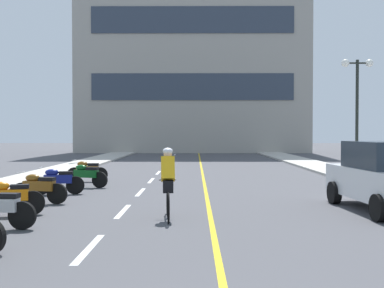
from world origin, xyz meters
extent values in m
plane|color=#47474C|center=(0.00, 21.00, 0.00)|extent=(140.00, 140.00, 0.00)
cube|color=#B7B2A8|center=(-7.20, 24.00, 0.06)|extent=(2.40, 72.00, 0.12)
cube|color=#B7B2A8|center=(7.20, 24.00, 0.06)|extent=(2.40, 72.00, 0.12)
cube|color=silver|center=(-2.00, 6.00, 0.00)|extent=(0.14, 2.20, 0.01)
cube|color=silver|center=(-2.00, 10.00, 0.00)|extent=(0.14, 2.20, 0.01)
cube|color=silver|center=(-2.00, 14.00, 0.00)|extent=(0.14, 2.20, 0.01)
cube|color=silver|center=(-2.00, 18.00, 0.00)|extent=(0.14, 2.20, 0.01)
cube|color=silver|center=(-2.00, 22.00, 0.00)|extent=(0.14, 2.20, 0.01)
cube|color=silver|center=(-2.00, 26.00, 0.00)|extent=(0.14, 2.20, 0.01)
cube|color=silver|center=(-2.00, 30.00, 0.00)|extent=(0.14, 2.20, 0.01)
cube|color=silver|center=(-2.00, 34.00, 0.00)|extent=(0.14, 2.20, 0.01)
cube|color=silver|center=(-2.00, 38.00, 0.00)|extent=(0.14, 2.20, 0.01)
cube|color=silver|center=(-2.00, 42.00, 0.00)|extent=(0.14, 2.20, 0.01)
cube|color=silver|center=(-2.00, 46.00, 0.00)|extent=(0.14, 2.20, 0.01)
cube|color=gold|center=(0.25, 24.00, 0.00)|extent=(0.12, 66.00, 0.01)
cube|color=#9E998E|center=(-0.37, 48.29, 10.97)|extent=(23.79, 6.58, 21.94)
cube|color=#2D3847|center=(-0.37, 44.95, 6.58)|extent=(19.98, 0.10, 2.63)
cube|color=#2D3847|center=(-0.37, 44.95, 13.16)|extent=(19.98, 0.10, 2.63)
cylinder|color=black|center=(7.34, 19.70, 2.76)|extent=(0.14, 0.14, 5.28)
cylinder|color=black|center=(7.34, 19.70, 5.25)|extent=(1.10, 0.08, 0.08)
sphere|color=white|center=(6.79, 19.70, 5.25)|extent=(0.36, 0.36, 0.36)
sphere|color=white|center=(7.89, 19.70, 5.25)|extent=(0.36, 0.36, 0.36)
cylinder|color=black|center=(3.89, 11.37, 0.32)|extent=(0.27, 0.66, 0.64)
cylinder|color=black|center=(4.11, 8.58, 0.32)|extent=(0.27, 0.66, 0.64)
cylinder|color=black|center=(-3.77, 7.63, 0.30)|extent=(0.61, 0.16, 0.60)
cube|color=black|center=(-4.07, 7.66, 0.72)|extent=(0.46, 0.28, 0.10)
cylinder|color=black|center=(-4.17, 9.44, 0.30)|extent=(0.60, 0.27, 0.60)
cube|color=orange|center=(-4.70, 9.29, 0.52)|extent=(0.94, 0.52, 0.28)
ellipsoid|color=orange|center=(-4.89, 9.23, 0.74)|extent=(0.49, 0.35, 0.22)
cube|color=black|center=(-4.46, 9.36, 0.72)|extent=(0.49, 0.35, 0.10)
cylinder|color=black|center=(-5.16, 11.42, 0.30)|extent=(0.61, 0.20, 0.60)
cylinder|color=black|center=(-4.08, 11.23, 0.30)|extent=(0.61, 0.20, 0.60)
cube|color=brown|center=(-4.62, 11.33, 0.52)|extent=(0.93, 0.43, 0.28)
ellipsoid|color=brown|center=(-4.82, 11.36, 0.74)|extent=(0.47, 0.31, 0.22)
cube|color=black|center=(-4.37, 11.28, 0.72)|extent=(0.47, 0.31, 0.10)
cylinder|color=silver|center=(-5.16, 11.42, 0.90)|extent=(0.13, 0.60, 0.03)
cylinder|color=black|center=(-5.19, 13.24, 0.30)|extent=(0.61, 0.20, 0.60)
cylinder|color=black|center=(-4.10, 13.43, 0.30)|extent=(0.61, 0.20, 0.60)
cube|color=navy|center=(-4.65, 13.34, 0.52)|extent=(0.93, 0.43, 0.28)
ellipsoid|color=navy|center=(-4.84, 13.30, 0.74)|extent=(0.47, 0.31, 0.22)
cube|color=black|center=(-4.40, 13.38, 0.72)|extent=(0.47, 0.31, 0.10)
cylinder|color=silver|center=(-5.19, 13.24, 0.90)|extent=(0.13, 0.60, 0.03)
cylinder|color=black|center=(-4.72, 15.52, 0.30)|extent=(0.61, 0.25, 0.60)
cylinder|color=black|center=(-3.65, 15.24, 0.30)|extent=(0.61, 0.25, 0.60)
cube|color=#0C4C19|center=(-4.18, 15.38, 0.52)|extent=(0.94, 0.50, 0.28)
ellipsoid|color=#0C4C19|center=(-4.38, 15.43, 0.74)|extent=(0.49, 0.34, 0.22)
cube|color=black|center=(-3.94, 15.32, 0.72)|extent=(0.49, 0.34, 0.10)
cylinder|color=silver|center=(-4.72, 15.52, 0.90)|extent=(0.18, 0.59, 0.03)
cylinder|color=black|center=(-5.18, 17.53, 0.30)|extent=(0.60, 0.11, 0.60)
cylinder|color=black|center=(-4.08, 17.55, 0.30)|extent=(0.60, 0.11, 0.60)
cube|color=brown|center=(-4.63, 17.54, 0.52)|extent=(0.90, 0.30, 0.28)
ellipsoid|color=brown|center=(-4.83, 17.53, 0.74)|extent=(0.44, 0.25, 0.22)
cube|color=black|center=(-4.38, 17.54, 0.72)|extent=(0.44, 0.25, 0.10)
cylinder|color=silver|center=(-5.18, 17.53, 0.90)|extent=(0.04, 0.60, 0.03)
torus|color=black|center=(-0.81, 9.43, 0.34)|extent=(0.10, 0.72, 0.72)
torus|color=black|center=(-0.72, 8.38, 0.34)|extent=(0.10, 0.72, 0.72)
cylinder|color=black|center=(-0.76, 8.88, 0.64)|extent=(0.12, 0.95, 0.04)
cube|color=black|center=(-0.75, 8.73, 0.86)|extent=(0.12, 0.21, 0.06)
cylinder|color=black|center=(-0.80, 9.33, 0.89)|extent=(0.42, 0.06, 0.03)
cube|color=black|center=(-0.76, 8.78, 0.79)|extent=(0.27, 0.38, 0.28)
cube|color=yellow|center=(-0.77, 8.93, 1.19)|extent=(0.36, 0.48, 0.61)
sphere|color=beige|center=(-0.78, 9.06, 1.54)|extent=(0.20, 0.20, 0.20)
ellipsoid|color=white|center=(-0.78, 9.06, 1.61)|extent=(0.24, 0.26, 0.16)
camera|label=1|loc=(-0.13, -2.41, 2.05)|focal=44.83mm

